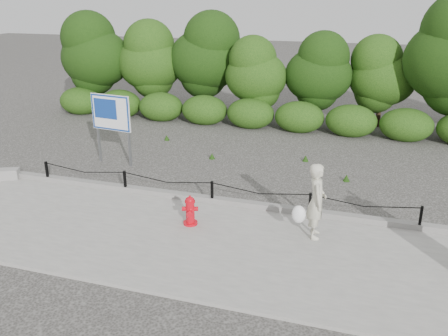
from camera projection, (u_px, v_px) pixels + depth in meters
The scene contains 9 objects.
ground at pixel (212, 206), 12.28m from camera, with size 90.00×90.00×0.00m, color #2D2B28.
sidewalk at pixel (183, 240), 10.48m from camera, with size 14.00×4.00×0.08m, color gray.
curb at pixel (213, 200), 12.28m from camera, with size 14.00×0.22×0.14m, color slate.
chain_barrier at pixel (212, 189), 12.12m from camera, with size 10.06×0.06×0.60m.
treeline at pixel (295, 61), 19.20m from camera, with size 20.41×3.87×5.20m.
fire_hydrant at pixel (190, 211), 11.01m from camera, with size 0.42×0.43×0.72m.
pedestrian at pixel (315, 202), 10.30m from camera, with size 0.76×0.68×1.71m.
concrete_block at pixel (2, 174), 13.77m from camera, with size 0.93×0.33×0.30m, color gray.
advertising_sign at pixel (111, 116), 14.74m from camera, with size 1.40×0.27×2.26m.
Camera 1 is at (3.65, -10.57, 5.18)m, focal length 38.00 mm.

